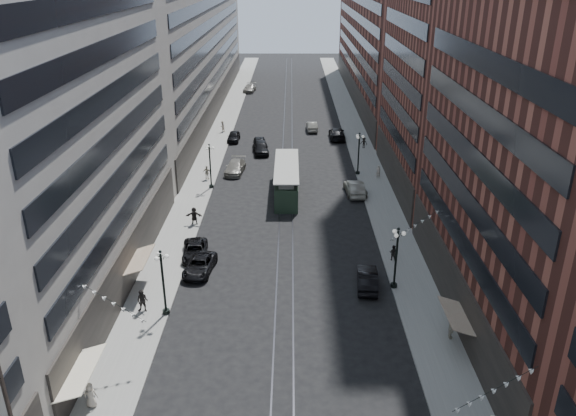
{
  "coord_description": "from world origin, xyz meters",
  "views": [
    {
      "loc": [
        0.48,
        -8.82,
        25.04
      ],
      "look_at": [
        0.25,
        37.49,
        5.0
      ],
      "focal_mm": 35.0,
      "sensor_mm": 36.0,
      "label": 1
    }
  ],
  "objects_px": {
    "pedestrian_6": "(207,173)",
    "car_extra_0": "(261,147)",
    "lamppost_sw_far": "(163,280)",
    "pedestrian_1": "(90,395)",
    "pedestrian_4": "(451,329)",
    "lamppost_sw_mid": "(210,165)",
    "car_extra_2": "(356,188)",
    "pedestrian_7": "(393,253)",
    "pedestrian_8": "(378,172)",
    "car_10": "(367,279)",
    "car_extra_1": "(250,88)",
    "lamppost_se_mid": "(359,152)",
    "streetcar": "(287,180)",
    "car_11": "(355,187)",
    "car_7": "(195,251)",
    "pedestrian_5": "(194,216)",
    "car_12": "(337,133)",
    "pedestrian_extra_0": "(222,127)",
    "car_2": "(200,265)",
    "car_13": "(259,143)",
    "pedestrian_2": "(143,301)",
    "pedestrian_9": "(364,143)",
    "car_14": "(312,126)",
    "car_9": "(234,136)",
    "car_8": "(235,167)"
  },
  "relations": [
    {
      "from": "pedestrian_2",
      "to": "pedestrian_extra_0",
      "type": "relative_size",
      "value": 1.05
    },
    {
      "from": "lamppost_sw_mid",
      "to": "car_extra_2",
      "type": "distance_m",
      "value": 17.67
    },
    {
      "from": "pedestrian_4",
      "to": "car_extra_2",
      "type": "distance_m",
      "value": 28.41
    },
    {
      "from": "car_7",
      "to": "pedestrian_5",
      "type": "bearing_deg",
      "value": 92.75
    },
    {
      "from": "lamppost_sw_mid",
      "to": "car_extra_2",
      "type": "relative_size",
      "value": 1.1
    },
    {
      "from": "pedestrian_4",
      "to": "car_13",
      "type": "height_order",
      "value": "pedestrian_4"
    },
    {
      "from": "lamppost_sw_mid",
      "to": "car_13",
      "type": "distance_m",
      "value": 17.3
    },
    {
      "from": "car_9",
      "to": "car_10",
      "type": "distance_m",
      "value": 45.64
    },
    {
      "from": "car_9",
      "to": "pedestrian_extra_0",
      "type": "height_order",
      "value": "pedestrian_extra_0"
    },
    {
      "from": "car_12",
      "to": "car_14",
      "type": "height_order",
      "value": "car_12"
    },
    {
      "from": "car_10",
      "to": "car_14",
      "type": "xyz_separation_m",
      "value": [
        -3.01,
        49.0,
        -0.02
      ]
    },
    {
      "from": "car_10",
      "to": "lamppost_se_mid",
      "type": "bearing_deg",
      "value": -89.35
    },
    {
      "from": "car_2",
      "to": "pedestrian_extra_0",
      "type": "xyz_separation_m",
      "value": [
        -3.1,
        45.3,
        0.37
      ]
    },
    {
      "from": "pedestrian_7",
      "to": "pedestrian_8",
      "type": "xyz_separation_m",
      "value": [
        1.74,
        21.84,
        0.07
      ]
    },
    {
      "from": "car_9",
      "to": "pedestrian_7",
      "type": "xyz_separation_m",
      "value": [
        18.26,
        -38.51,
        0.16
      ]
    },
    {
      "from": "pedestrian_1",
      "to": "pedestrian_4",
      "type": "distance_m",
      "value": 24.81
    },
    {
      "from": "pedestrian_6",
      "to": "car_extra_0",
      "type": "bearing_deg",
      "value": -109.98
    },
    {
      "from": "car_12",
      "to": "car_extra_2",
      "type": "xyz_separation_m",
      "value": [
        0.48,
        -23.56,
        -0.02
      ]
    },
    {
      "from": "lamppost_sw_mid",
      "to": "car_extra_0",
      "type": "height_order",
      "value": "lamppost_sw_mid"
    },
    {
      "from": "pedestrian_2",
      "to": "pedestrian_9",
      "type": "height_order",
      "value": "pedestrian_2"
    },
    {
      "from": "car_11",
      "to": "pedestrian_9",
      "type": "height_order",
      "value": "pedestrian_9"
    },
    {
      "from": "streetcar",
      "to": "lamppost_sw_mid",
      "type": "bearing_deg",
      "value": 171.41
    },
    {
      "from": "car_extra_2",
      "to": "pedestrian_5",
      "type": "bearing_deg",
      "value": 25.6
    },
    {
      "from": "pedestrian_2",
      "to": "car_9",
      "type": "xyz_separation_m",
      "value": [
        2.66,
        46.95,
        -0.34
      ]
    },
    {
      "from": "pedestrian_8",
      "to": "pedestrian_9",
      "type": "height_order",
      "value": "pedestrian_8"
    },
    {
      "from": "lamppost_sw_far",
      "to": "streetcar",
      "type": "distance_m",
      "value": 27.25
    },
    {
      "from": "car_extra_1",
      "to": "pedestrian_7",
      "type": "bearing_deg",
      "value": -70.77
    },
    {
      "from": "car_8",
      "to": "car_extra_1",
      "type": "xyz_separation_m",
      "value": [
        -1.6,
        51.63,
        0.02
      ]
    },
    {
      "from": "car_9",
      "to": "pedestrian_5",
      "type": "xyz_separation_m",
      "value": [
        -1.21,
        -30.77,
        0.34
      ]
    },
    {
      "from": "lamppost_sw_far",
      "to": "car_8",
      "type": "height_order",
      "value": "lamppost_sw_far"
    },
    {
      "from": "car_12",
      "to": "pedestrian_8",
      "type": "height_order",
      "value": "pedestrian_8"
    },
    {
      "from": "car_2",
      "to": "car_extra_0",
      "type": "relative_size",
      "value": 0.94
    },
    {
      "from": "car_11",
      "to": "car_extra_2",
      "type": "bearing_deg",
      "value": 91.35
    },
    {
      "from": "streetcar",
      "to": "car_extra_1",
      "type": "height_order",
      "value": "streetcar"
    },
    {
      "from": "lamppost_sw_mid",
      "to": "car_extra_0",
      "type": "relative_size",
      "value": 1.07
    },
    {
      "from": "car_extra_0",
      "to": "lamppost_sw_far",
      "type": "bearing_deg",
      "value": -104.02
    },
    {
      "from": "streetcar",
      "to": "pedestrian_6",
      "type": "distance_m",
      "value": 10.95
    },
    {
      "from": "car_12",
      "to": "pedestrian_extra_0",
      "type": "height_order",
      "value": "pedestrian_extra_0"
    },
    {
      "from": "car_13",
      "to": "pedestrian_6",
      "type": "bearing_deg",
      "value": -116.95
    },
    {
      "from": "streetcar",
      "to": "pedestrian_7",
      "type": "xyz_separation_m",
      "value": [
        9.89,
        -16.9,
        -0.72
      ]
    },
    {
      "from": "lamppost_sw_mid",
      "to": "car_extra_1",
      "type": "xyz_separation_m",
      "value": [
        0.8,
        57.32,
        -2.29
      ]
    },
    {
      "from": "car_12",
      "to": "pedestrian_7",
      "type": "height_order",
      "value": "car_12"
    },
    {
      "from": "car_7",
      "to": "car_9",
      "type": "distance_m",
      "value": 37.82
    },
    {
      "from": "car_extra_2",
      "to": "pedestrian_2",
      "type": "bearing_deg",
      "value": 51.92
    },
    {
      "from": "lamppost_sw_mid",
      "to": "car_extra_0",
      "type": "xyz_separation_m",
      "value": [
        5.37,
        14.13,
        -2.22
      ]
    },
    {
      "from": "pedestrian_4",
      "to": "car_10",
      "type": "distance_m",
      "value": 8.93
    },
    {
      "from": "car_9",
      "to": "car_14",
      "type": "distance_m",
      "value": 13.73
    },
    {
      "from": "pedestrian_extra_0",
      "to": "car_7",
      "type": "bearing_deg",
      "value": 33.93
    },
    {
      "from": "lamppost_se_mid",
      "to": "lamppost_sw_mid",
      "type": "bearing_deg",
      "value": -164.8
    },
    {
      "from": "car_9",
      "to": "car_14",
      "type": "xyz_separation_m",
      "value": [
        12.34,
        6.03,
        0.02
      ]
    }
  ]
}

